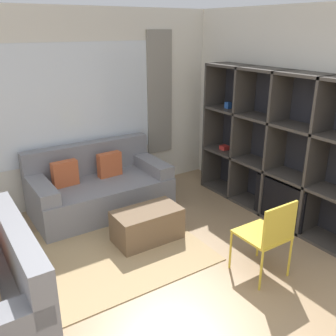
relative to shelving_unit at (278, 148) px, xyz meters
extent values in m
cube|color=silver|center=(-2.07, 1.93, 0.41)|extent=(5.67, 0.07, 2.70)
cube|color=white|center=(-2.07, 1.89, 0.51)|extent=(2.46, 0.01, 1.60)
cube|color=gray|center=(-0.67, 1.87, 0.51)|extent=(0.44, 0.03, 1.90)
cube|color=silver|center=(0.20, 0.20, 0.41)|extent=(0.07, 4.58, 2.70)
cube|color=tan|center=(-2.66, 0.34, -0.93)|extent=(2.71, 1.75, 0.01)
cube|color=#232328|center=(0.16, 0.01, 0.03)|extent=(0.02, 2.54, 1.94)
cube|color=#3D3833|center=(-0.04, -0.62, 0.03)|extent=(0.41, 0.04, 1.94)
cube|color=#3D3833|center=(-0.04, 0.01, 0.03)|extent=(0.41, 0.04, 1.94)
cube|color=#3D3833|center=(-0.04, 0.64, 0.03)|extent=(0.41, 0.04, 1.94)
cube|color=#3D3833|center=(-0.04, 1.28, 0.03)|extent=(0.41, 0.04, 1.94)
cube|color=#3D3833|center=(-0.04, 0.01, -0.92)|extent=(0.41, 2.54, 0.04)
cube|color=#3D3833|center=(-0.04, 0.01, -0.29)|extent=(0.41, 2.54, 0.04)
cube|color=#3D3833|center=(-0.04, 0.01, 0.35)|extent=(0.41, 2.54, 0.04)
cube|color=#3D3833|center=(-0.04, 0.01, 0.98)|extent=(0.41, 2.54, 0.04)
cube|color=black|center=(-0.20, -0.27, -0.63)|extent=(0.04, 0.79, 0.55)
cube|color=black|center=(-0.18, -0.27, -0.89)|extent=(0.10, 0.24, 0.03)
cube|color=#2856A8|center=(-0.06, -0.31, -0.87)|extent=(0.12, 0.12, 0.07)
cube|color=red|center=(-0.06, 0.98, -0.24)|extent=(0.11, 0.11, 0.06)
cube|color=#2856A8|center=(-0.06, 0.95, 0.42)|extent=(0.08, 0.08, 0.09)
cube|color=gray|center=(-1.97, 1.34, -0.72)|extent=(1.85, 0.98, 0.44)
cube|color=gray|center=(-1.97, 1.74, -0.27)|extent=(1.85, 0.18, 0.45)
cube|color=gray|center=(-2.77, 1.34, -0.41)|extent=(0.24, 0.92, 0.17)
cube|color=gray|center=(-1.16, 1.34, -0.41)|extent=(0.24, 0.92, 0.17)
cube|color=#C65B33|center=(-1.76, 1.46, -0.33)|extent=(0.35, 0.14, 0.34)
cube|color=#C65B33|center=(-2.41, 1.46, -0.33)|extent=(0.35, 0.14, 0.34)
cube|color=gray|center=(-3.35, -0.17, -0.27)|extent=(0.18, 1.54, 0.45)
cube|color=brown|center=(-1.82, 0.32, -0.74)|extent=(0.81, 0.45, 0.40)
cylinder|color=gold|center=(-0.95, -0.66, -0.72)|extent=(0.02, 0.02, 0.44)
cylinder|color=gold|center=(-1.37, -0.66, -0.72)|extent=(0.02, 0.02, 0.44)
cylinder|color=gold|center=(-0.95, -1.10, -0.72)|extent=(0.02, 0.02, 0.44)
cylinder|color=gold|center=(-1.37, -1.10, -0.72)|extent=(0.02, 0.02, 0.44)
cube|color=gold|center=(-1.16, -0.88, -0.49)|extent=(0.44, 0.46, 0.02)
cube|color=gold|center=(-1.16, -1.09, -0.28)|extent=(0.44, 0.02, 0.40)
camera|label=1|loc=(-3.78, -3.14, 1.50)|focal=40.00mm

